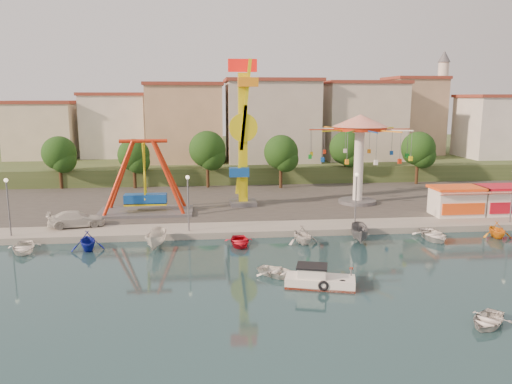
{
  "coord_description": "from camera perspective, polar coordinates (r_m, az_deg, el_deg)",
  "views": [
    {
      "loc": [
        -6.43,
        -32.72,
        12.97
      ],
      "look_at": [
        -1.55,
        14.0,
        4.0
      ],
      "focal_mm": 35.0,
      "sensor_mm": 36.0,
      "label": 1
    }
  ],
  "objects": [
    {
      "name": "ground",
      "position": [
        35.78,
        4.89,
        -10.49
      ],
      "size": [
        200.0,
        200.0,
        0.0
      ],
      "primitive_type": "plane",
      "color": "#143239",
      "rests_on": "ground"
    },
    {
      "name": "quay_deck",
      "position": [
        95.78,
        -2.06,
        3.2
      ],
      "size": [
        200.0,
        100.0,
        0.6
      ],
      "primitive_type": "cube",
      "color": "#9E998E",
      "rests_on": "ground"
    },
    {
      "name": "asphalt_pad",
      "position": [
        64.25,
        -0.1,
        -0.28
      ],
      "size": [
        90.0,
        28.0,
        0.01
      ],
      "primitive_type": "cube",
      "color": "#4C4944",
      "rests_on": "quay_deck"
    },
    {
      "name": "hill_terrace",
      "position": [
        100.58,
        -2.26,
        4.26
      ],
      "size": [
        200.0,
        60.0,
        3.0
      ],
      "primitive_type": "cube",
      "color": "#384C26",
      "rests_on": "ground"
    },
    {
      "name": "pirate_ship_ride",
      "position": [
        54.61,
        -12.6,
        1.51
      ],
      "size": [
        10.0,
        5.0,
        8.0
      ],
      "color": "#59595E",
      "rests_on": "quay_deck"
    },
    {
      "name": "kamikaze_tower",
      "position": [
        56.73,
        -1.44,
        6.4
      ],
      "size": [
        3.22,
        3.1,
        16.5
      ],
      "color": "#59595E",
      "rests_on": "quay_deck"
    },
    {
      "name": "wave_swinger",
      "position": [
        59.2,
        11.76,
        5.96
      ],
      "size": [
        11.6,
        11.6,
        10.4
      ],
      "color": "#59595E",
      "rests_on": "quay_deck"
    },
    {
      "name": "booth_left",
      "position": [
        56.92,
        21.93,
        -0.93
      ],
      "size": [
        5.4,
        3.78,
        3.08
      ],
      "color": "white",
      "rests_on": "quay_deck"
    },
    {
      "name": "booth_mid",
      "position": [
        59.52,
        26.36,
        -0.79
      ],
      "size": [
        5.4,
        3.78,
        3.08
      ],
      "color": "white",
      "rests_on": "quay_deck"
    },
    {
      "name": "lamp_post_0",
      "position": [
        49.96,
        -26.42,
        -1.73
      ],
      "size": [
        0.14,
        0.14,
        5.0
      ],
      "primitive_type": "cylinder",
      "color": "#59595E",
      "rests_on": "quay_deck"
    },
    {
      "name": "lamp_post_1",
      "position": [
        46.8,
        -7.75,
        -1.46
      ],
      "size": [
        0.14,
        0.14,
        5.0
      ],
      "primitive_type": "cylinder",
      "color": "#59595E",
      "rests_on": "quay_deck"
    },
    {
      "name": "lamp_post_2",
      "position": [
        48.94,
        11.32,
        -1.04
      ],
      "size": [
        0.14,
        0.14,
        5.0
      ],
      "primitive_type": "cylinder",
      "color": "#59595E",
      "rests_on": "quay_deck"
    },
    {
      "name": "lamp_post_3",
      "position": [
        55.8,
        27.22,
        -0.59
      ],
      "size": [
        0.14,
        0.14,
        5.0
      ],
      "primitive_type": "cylinder",
      "color": "#59595E",
      "rests_on": "quay_deck"
    },
    {
      "name": "tree_0",
      "position": [
        72.78,
        -21.58,
        4.14
      ],
      "size": [
        4.6,
        4.6,
        7.19
      ],
      "color": "#382314",
      "rests_on": "quay_deck"
    },
    {
      "name": "tree_1",
      "position": [
        70.05,
        -13.81,
        4.13
      ],
      "size": [
        4.35,
        4.35,
        6.8
      ],
      "color": "#382314",
      "rests_on": "quay_deck"
    },
    {
      "name": "tree_2",
      "position": [
        68.89,
        -5.59,
        4.88
      ],
      "size": [
        5.02,
        5.02,
        7.85
      ],
      "color": "#382314",
      "rests_on": "quay_deck"
    },
    {
      "name": "tree_3",
      "position": [
        68.29,
        2.87,
        4.56
      ],
      "size": [
        4.68,
        4.68,
        7.32
      ],
      "color": "#382314",
      "rests_on": "quay_deck"
    },
    {
      "name": "tree_4",
      "position": [
        73.34,
        10.29,
        4.99
      ],
      "size": [
        4.86,
        4.86,
        7.6
      ],
      "color": "#382314",
      "rests_on": "quay_deck"
    },
    {
      "name": "tree_5",
      "position": [
        75.08,
        18.05,
        4.73
      ],
      "size": [
        4.83,
        4.83,
        7.54
      ],
      "color": "#382314",
      "rests_on": "quay_deck"
    },
    {
      "name": "building_0",
      "position": [
        83.36,
        -25.0,
        7.04
      ],
      "size": [
        9.26,
        9.53,
        11.87
      ],
      "primitive_type": "cube",
      "color": "beige",
      "rests_on": "hill_terrace"
    },
    {
      "name": "building_1",
      "position": [
        85.6,
        -16.07,
        6.61
      ],
      "size": [
        12.33,
        9.01,
        8.63
      ],
      "primitive_type": "cube",
      "color": "silver",
      "rests_on": "hill_terrace"
    },
    {
      "name": "building_2",
      "position": [
        84.81,
        -7.2,
        7.78
      ],
      "size": [
        11.95,
        9.28,
        11.23
      ],
      "primitive_type": "cube",
      "color": "tan",
      "rests_on": "hill_terrace"
    },
    {
      "name": "building_3",
      "position": [
        82.58,
        2.46,
        7.07
      ],
      "size": [
        12.59,
        10.5,
        9.2
      ],
      "primitive_type": "cube",
      "color": "beige",
      "rests_on": "hill_terrace"
    },
    {
      "name": "building_4",
      "position": [
        88.83,
        10.83,
        7.17
      ],
      "size": [
        10.75,
        9.23,
        9.24
      ],
      "primitive_type": "cube",
      "color": "beige",
      "rests_on": "hill_terrace"
    },
    {
      "name": "building_5",
      "position": [
        91.77,
        19.23,
        7.49
      ],
      "size": [
        12.77,
        10.96,
        11.21
      ],
      "primitive_type": "cube",
      "color": "tan",
      "rests_on": "hill_terrace"
    },
    {
      "name": "building_6",
      "position": [
        95.98,
        26.09,
        7.46
      ],
      "size": [
        8.23,
        8.98,
        12.36
      ],
      "primitive_type": "cube",
      "color": "silver",
      "rests_on": "hill_terrace"
    },
    {
      "name": "minaret",
      "position": [
        96.54,
        20.43,
        9.89
      ],
      "size": [
        2.8,
        2.8,
        18.0
      ],
      "color": "silver",
      "rests_on": "hill_terrace"
    },
    {
      "name": "cabin_motorboat",
      "position": [
        35.39,
        7.14,
        -10.0
      ],
      "size": [
        5.08,
        3.02,
        1.68
      ],
      "rotation": [
        0.0,
        0.0,
        -0.27
      ],
      "color": "white",
      "rests_on": "ground"
    },
    {
      "name": "rowboat_a",
      "position": [
        37.07,
        2.55,
        -9.12
      ],
      "size": [
        4.05,
        3.99,
        0.69
      ],
      "primitive_type": "imported",
      "rotation": [
        0.0,
        0.0,
        0.83
      ],
      "color": "white",
      "rests_on": "ground"
    },
    {
      "name": "rowboat_b",
      "position": [
        32.5,
        24.93,
        -13.13
      ],
      "size": [
        3.92,
        3.88,
        0.67
      ],
      "primitive_type": "imported",
      "rotation": [
        0.0,
        0.0,
        -0.82
      ],
      "color": "silver",
      "rests_on": "ground"
    },
    {
      "name": "van",
      "position": [
        51.34,
        -19.84,
        -2.91
      ],
      "size": [
        5.59,
        3.15,
        1.53
      ],
      "primitive_type": "imported",
      "rotation": [
        0.0,
        0.0,
        1.77
      ],
      "color": "silver",
      "rests_on": "quay_deck"
    },
    {
      "name": "moored_boat_0",
      "position": [
        46.96,
        -25.07,
        -5.78
      ],
      "size": [
        3.47,
        4.27,
        0.78
      ],
      "primitive_type": "imported",
      "rotation": [
        0.0,
        0.0,
        0.23
      ],
      "color": "white",
      "rests_on": "ground"
    },
    {
      "name": "moored_boat_1",
      "position": [
        45.36,
        -18.71,
        -5.28
      ],
      "size": [
        3.5,
        3.81,
        1.68
      ],
      "primitive_type": "imported",
      "rotation": [
        0.0,
        0.0,
        0.27
      ],
      "color": "#111C9D",
      "rests_on": "ground"
    },
    {
      "name": "moored_boat_2",
      "position": [
        44.43,
        -11.31,
        -5.3
      ],
      "size": [
        2.04,
        4.3,
        1.6
      ],
      "primitive_type": "imported",
      "rotation": [
        0.0,
        0.0,
        -0.12
      ],
      "color": "silver",
      "rests_on": "ground"
    },
    {
      "name": "moored_boat_3",
      "position": [
        44.44,
        -1.91,
        -5.67
      ],
      "size": [
        2.53,
        3.54,
        0.73
      ],
      "primitive_type": "imported",
      "rotation": [
        0.0,
        0.0,
        0.0
      ],
      "color": "red",
      "rests_on": "ground"
    },
    {
      "name": "moored_boat_4",
      "position": [
        45.05,
        5.34,
        -4.87
      ],
      "size": [
        3.49,
        3.79,
        1.66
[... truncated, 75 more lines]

